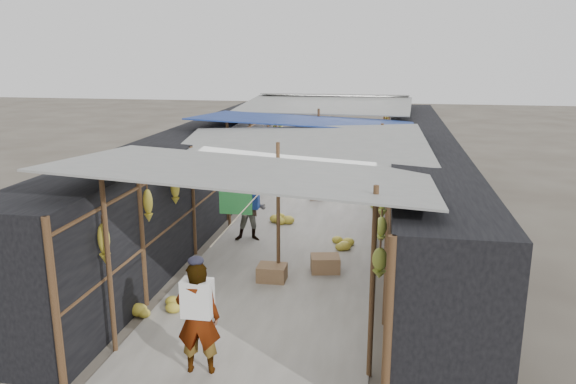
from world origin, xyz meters
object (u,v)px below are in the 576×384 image
Objects in this scene: vendor_elderly at (198,318)px; vendor_seated at (374,185)px; black_basin at (357,181)px; shopper_blue at (250,210)px; crate_near at (272,273)px.

vendor_elderly is 9.58m from vendor_seated.
black_basin is 0.36× the size of vendor_elderly.
vendor_seated is at bearing 47.30° from shopper_blue.
black_basin is 0.65× the size of vendor_seated.
crate_near is at bearing -97.81° from black_basin.
vendor_elderly is at bearing -96.11° from crate_near.
shopper_blue is at bearing -92.05° from vendor_elderly.
shopper_blue is 1.66× the size of vendor_seated.
crate_near is 3.23m from vendor_elderly.
vendor_seated is at bearing -110.89° from vendor_elderly.
crate_near is 6.44m from vendor_seated.
vendor_seated is (1.72, 6.20, 0.28)m from crate_near.
shopper_blue is (-0.94, 2.17, 0.57)m from crate_near.
vendor_elderly is (-0.34, -3.15, 0.63)m from crate_near.
black_basin is 11.46m from vendor_elderly.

